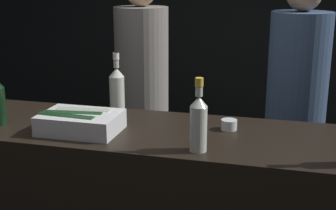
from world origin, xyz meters
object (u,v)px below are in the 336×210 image
at_px(rose_wine_bottle, 199,121).
at_px(white_wine_bottle, 117,88).
at_px(ice_bin_with_bottles, 79,121).
at_px(person_blond_tee, 142,88).
at_px(candle_votive, 229,125).
at_px(person_in_hoodie, 296,107).

bearing_deg(rose_wine_bottle, white_wine_bottle, 139.65).
bearing_deg(ice_bin_with_bottles, person_blond_tee, 94.03).
relative_size(white_wine_bottle, rose_wine_bottle, 1.03).
relative_size(white_wine_bottle, person_blond_tee, 0.18).
xyz_separation_m(candle_votive, rose_wine_bottle, (-0.09, -0.31, 0.11)).
height_order(rose_wine_bottle, person_blond_tee, person_blond_tee).
relative_size(white_wine_bottle, person_in_hoodie, 0.18).
distance_m(person_in_hoodie, person_blond_tee, 1.11).
distance_m(candle_votive, person_blond_tee, 1.28).
xyz_separation_m(rose_wine_bottle, person_blond_tee, (-0.68, 1.33, -0.21)).
relative_size(candle_votive, person_in_hoodie, 0.04).
bearing_deg(person_in_hoodie, rose_wine_bottle, 48.63).
distance_m(candle_votive, person_in_hoodie, 0.82).
distance_m(white_wine_bottle, person_in_hoodie, 1.14).
xyz_separation_m(rose_wine_bottle, person_in_hoodie, (0.40, 1.07, -0.20)).
bearing_deg(ice_bin_with_bottles, candle_votive, 17.08).
bearing_deg(white_wine_bottle, rose_wine_bottle, -40.35).
xyz_separation_m(ice_bin_with_bottles, white_wine_bottle, (0.06, 0.35, 0.08)).
relative_size(ice_bin_with_bottles, person_in_hoodie, 0.20).
bearing_deg(candle_votive, person_blond_tee, 126.96).
bearing_deg(white_wine_bottle, ice_bin_with_bottles, -99.96).
distance_m(rose_wine_bottle, person_in_hoodie, 1.16).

